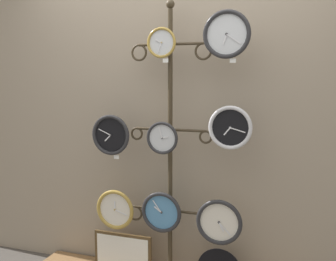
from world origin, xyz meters
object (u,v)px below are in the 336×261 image
clock_middle_center (162,138)px  picture_frame (123,254)px  clock_top_right (227,34)px  clock_bottom_center (162,212)px  clock_middle_right (230,128)px  clock_bottom_left (115,209)px  display_stand (170,198)px  clock_middle_left (111,135)px  clock_top_center (162,43)px  clock_bottom_right (219,222)px

clock_middle_center → picture_frame: size_ratio=0.49×
clock_top_right → clock_bottom_center: size_ratio=1.03×
clock_middle_right → clock_bottom_left: size_ratio=0.96×
display_stand → clock_middle_left: bearing=-164.5°
clock_top_right → clock_bottom_center: clock_top_right is taller
display_stand → clock_middle_left: size_ratio=7.02×
picture_frame → clock_top_center: bearing=-0.9°
display_stand → clock_bottom_center: display_stand is taller
clock_bottom_left → clock_bottom_right: clock_bottom_right is taller
display_stand → clock_top_center: bearing=-116.5°
clock_middle_center → clock_top_center: bearing=115.2°
clock_bottom_center → clock_bottom_right: bearing=-3.3°
clock_middle_right → clock_bottom_left: (-0.87, -0.00, -0.66)m
clock_middle_center → clock_bottom_left: 0.69m
clock_bottom_left → display_stand: bearing=14.1°
clock_top_center → clock_bottom_left: (-0.37, -0.03, -1.24)m
clock_bottom_center → picture_frame: size_ratio=0.65×
clock_middle_right → clock_bottom_right: (-0.06, -0.01, -0.66)m
clock_middle_right → clock_middle_left: bearing=-178.8°
display_stand → clock_top_center: (-0.04, -0.08, 1.13)m
clock_top_center → clock_middle_right: 0.76m
clock_middle_left → clock_bottom_left: 0.58m
clock_middle_left → display_stand: bearing=15.5°
clock_middle_center → clock_top_right: bearing=2.2°
clock_middle_right → clock_bottom_center: 0.82m
clock_top_center → clock_bottom_center: bearing=-94.7°
clock_middle_center → clock_bottom_center: size_ratio=0.76×
clock_middle_left → clock_bottom_right: clock_middle_left is taller
clock_top_right → clock_middle_center: (-0.44, -0.02, -0.71)m
clock_top_center → clock_bottom_right: size_ratio=0.65×
clock_middle_right → clock_bottom_right: size_ratio=0.91×
clock_middle_right → clock_bottom_center: clock_middle_right is taller
clock_top_right → picture_frame: (-0.79, 0.03, -1.64)m
clock_bottom_left → clock_top_center: bearing=4.1°
clock_bottom_right → picture_frame: (-0.76, 0.04, -0.37)m
clock_bottom_center → clock_bottom_right: size_ratio=0.94×
clock_middle_right → picture_frame: size_ratio=0.62×
display_stand → clock_top_center: size_ratio=9.97×
clock_bottom_right → clock_middle_right: bearing=10.3°
clock_middle_right → picture_frame: bearing=178.0°
clock_bottom_right → picture_frame: 0.85m
clock_bottom_left → clock_bottom_center: size_ratio=1.00×
clock_middle_left → clock_middle_right: size_ratio=1.02×
display_stand → clock_middle_center: (-0.02, -0.11, 0.47)m
clock_top_right → clock_middle_left: (-0.85, -0.02, -0.70)m
clock_bottom_left → clock_top_right: bearing=0.4°
clock_top_center → clock_middle_right: size_ratio=0.72×
clock_middle_left → clock_bottom_center: (0.39, 0.03, -0.56)m
clock_top_right → clock_top_center: bearing=177.5°
clock_middle_center → clock_middle_right: clock_middle_right is taller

